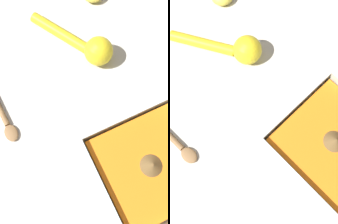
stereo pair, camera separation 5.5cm
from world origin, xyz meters
TOP-DOWN VIEW (x-y plane):
  - ground_plane at (0.00, 0.00)m, footprint 4.00×4.00m
  - square_dish at (-0.04, 0.02)m, footprint 0.21×0.21m
  - lemon_squeezer at (-0.34, 0.03)m, footprint 0.21×0.14m

SIDE VIEW (x-z plane):
  - ground_plane at x=0.00m, z-range 0.00..0.00m
  - square_dish at x=-0.04m, z-range -0.01..0.06m
  - lemon_squeezer at x=-0.34m, z-range -0.01..0.06m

